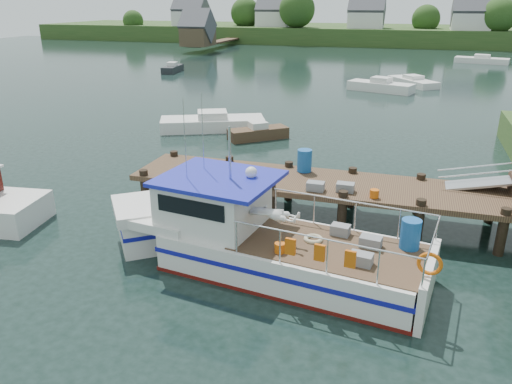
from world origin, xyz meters
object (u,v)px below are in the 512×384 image
(moored_far, at_px, (482,60))
(moored_b, at_px, (381,86))
(moored_d, at_px, (413,82))
(moored_rowboat, at_px, (258,133))
(dock, at_px, (488,174))
(moored_e, at_px, (173,68))
(lobster_boat, at_px, (252,238))
(moored_a, at_px, (213,123))

(moored_far, bearing_deg, moored_b, -115.82)
(moored_d, bearing_deg, moored_far, 62.06)
(moored_rowboat, distance_m, moored_far, 46.82)
(moored_b, xyz_separation_m, moored_d, (2.67, 4.29, -0.11))
(dock, height_order, moored_e, dock)
(dock, height_order, lobster_boat, lobster_boat)
(moored_far, xyz_separation_m, moored_b, (-10.80, -25.21, 0.06))
(moored_rowboat, height_order, moored_e, moored_e)
(dock, distance_m, moored_b, 29.13)
(lobster_boat, distance_m, moored_rowboat, 14.83)
(dock, xyz_separation_m, moored_e, (-28.41, 34.55, -1.83))
(lobster_boat, distance_m, moored_d, 37.37)
(moored_far, xyz_separation_m, moored_e, (-33.92, -19.24, 0.00))
(moored_d, relative_size, moored_e, 1.38)
(moored_far, relative_size, moored_a, 1.00)
(moored_a, xyz_separation_m, moored_b, (8.99, 17.34, 0.03))
(dock, height_order, moored_b, dock)
(lobster_boat, height_order, moored_b, lobster_boat)
(moored_rowboat, xyz_separation_m, moored_d, (8.31, 22.91, -0.02))
(moored_rowboat, relative_size, moored_d, 0.60)
(lobster_boat, xyz_separation_m, moored_e, (-21.64, 38.81, -0.51))
(dock, xyz_separation_m, moored_a, (-14.28, 11.24, -1.81))
(moored_far, distance_m, moored_e, 39.00)
(moored_d, bearing_deg, dock, -92.14)
(moored_rowboat, bearing_deg, moored_far, 59.56)
(dock, bearing_deg, moored_d, 94.55)
(lobster_boat, distance_m, moored_a, 17.24)
(lobster_boat, relative_size, moored_a, 1.58)
(moored_b, distance_m, moored_d, 5.05)
(lobster_boat, distance_m, moored_e, 44.44)
(moored_rowboat, height_order, moored_b, moored_b)
(moored_d, bearing_deg, moored_rowboat, -116.62)
(moored_d, distance_m, moored_e, 25.84)
(lobster_boat, bearing_deg, moored_a, 123.88)
(dock, relative_size, moored_a, 2.49)
(moored_rowboat, distance_m, moored_a, 3.59)
(dock, xyz_separation_m, moored_b, (-5.29, 28.59, -1.78))
(moored_far, distance_m, moored_d, 22.45)
(moored_far, height_order, moored_a, moored_a)
(moored_b, bearing_deg, dock, -96.14)
(moored_d, height_order, moored_e, moored_e)
(moored_far, bearing_deg, dock, -98.48)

